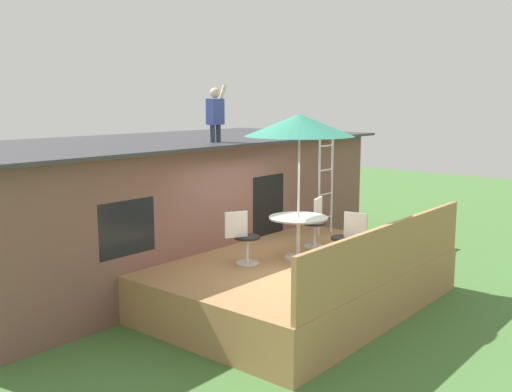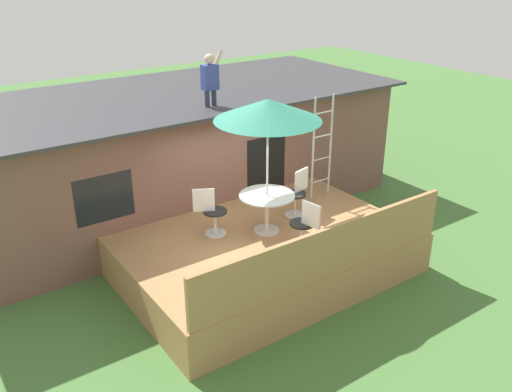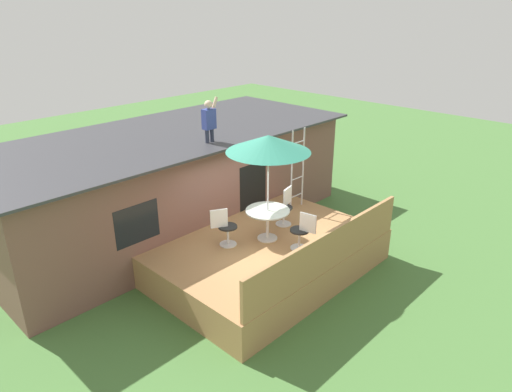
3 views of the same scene
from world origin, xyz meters
TOP-DOWN VIEW (x-y plane):
  - ground_plane at (0.00, 0.00)m, footprint 40.00×40.00m
  - house at (0.00, 3.60)m, footprint 10.50×4.50m
  - deck at (0.00, 0.00)m, footprint 5.23×3.72m
  - deck_railing at (0.00, -1.81)m, footprint 5.13×0.08m
  - patio_table at (0.13, 0.05)m, footprint 1.04×1.04m
  - patio_umbrella at (0.13, 0.05)m, footprint 1.90×1.90m
  - step_ladder at (2.03, 0.72)m, footprint 0.52×0.04m
  - person_figure at (0.19, 2.09)m, footprint 0.47×0.20m
  - patio_chair_left at (-0.79, 0.54)m, footprint 0.58×0.44m
  - patio_chair_right at (1.05, 0.30)m, footprint 0.61×0.44m
  - patio_chair_near at (0.29, -0.87)m, footprint 0.44×0.62m

SIDE VIEW (x-z plane):
  - ground_plane at x=0.00m, z-range 0.00..0.00m
  - deck at x=0.00m, z-range 0.00..0.80m
  - deck_railing at x=0.00m, z-range 0.80..1.70m
  - patio_chair_left at x=-0.79m, z-range 0.80..1.72m
  - patio_chair_right at x=1.05m, z-range 0.80..1.72m
  - patio_chair_near at x=0.29m, z-range 0.80..1.72m
  - patio_table at x=0.13m, z-range 1.01..1.76m
  - house at x=0.00m, z-range 0.01..2.77m
  - step_ladder at x=2.03m, z-range 0.80..3.00m
  - patio_umbrella at x=0.13m, z-range 1.88..4.42m
  - person_figure at x=0.19m, z-range 2.82..3.93m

